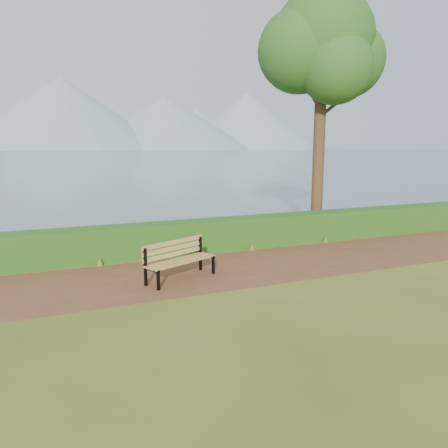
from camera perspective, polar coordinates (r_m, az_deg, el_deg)
name	(u,v)px	position (r m, az deg, el deg)	size (l,w,h in m)	color
ground	(233,272)	(11.79, 1.17, -6.31)	(140.00, 140.00, 0.00)	#475317
path	(228,269)	(12.05, 0.58, -5.91)	(40.00, 3.40, 0.01)	#572E1E
hedge	(200,236)	(14.01, -3.21, -1.56)	(32.00, 0.85, 1.00)	#194012
water	(44,152)	(270.36, -22.45, 8.70)	(700.00, 510.00, 0.00)	#466070
mountains	(27,117)	(417.09, -24.37, 12.63)	(585.00, 190.00, 70.00)	gray
bench	(178,257)	(11.11, -6.02, -4.35)	(2.02, 1.31, 0.99)	black
tree	(322,46)	(17.53, 12.74, 21.73)	(4.83, 4.09, 9.32)	#351E15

